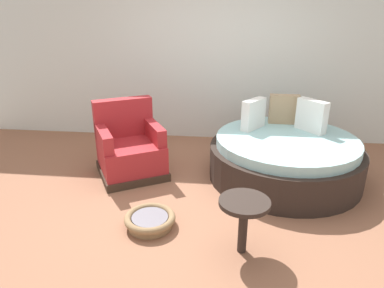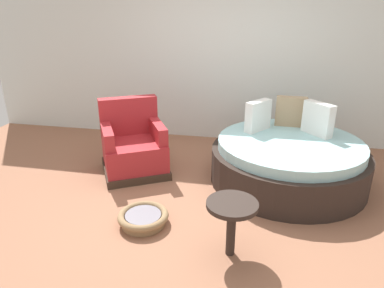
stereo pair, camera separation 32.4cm
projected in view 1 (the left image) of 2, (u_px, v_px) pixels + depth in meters
ground_plane at (198, 204)px, 3.82m from camera, size 8.00×8.00×0.02m
back_wall at (212, 51)px, 5.32m from camera, size 8.00×0.12×2.82m
round_daybed at (285, 157)px, 4.31m from camera, size 1.88×1.88×0.96m
red_armchair at (130, 149)px, 4.42m from camera, size 1.09×1.09×0.94m
pet_basket at (150, 220)px, 3.39m from camera, size 0.51×0.51×0.13m
side_table at (244, 210)px, 2.91m from camera, size 0.44×0.44×0.52m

